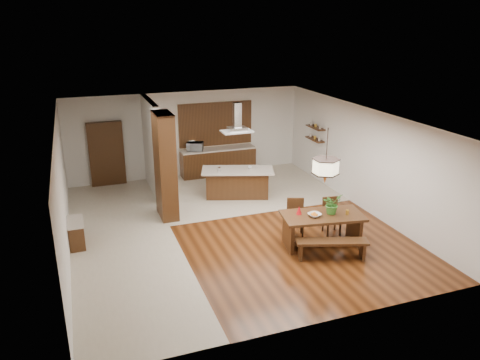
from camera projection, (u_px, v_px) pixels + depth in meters
name	position (u px, v px, depth m)	size (l,w,h in m)	color
room_shell	(229.00, 151.00, 11.70)	(9.00, 9.04, 2.92)	#3D1D0B
tile_hallway	(124.00, 241.00, 11.50)	(2.50, 9.00, 0.01)	beige
tile_kitchen	(241.00, 189.00, 15.00)	(5.50, 4.00, 0.01)	beige
soffit_band	(228.00, 118.00, 11.43)	(8.00, 9.00, 0.02)	#402510
partition_pier	(165.00, 166.00, 12.52)	(0.45, 1.00, 2.90)	black
partition_stub	(152.00, 147.00, 14.39)	(0.18, 2.40, 2.90)	silver
hallway_console	(77.00, 233.00, 11.24)	(0.37, 0.88, 0.63)	black
hallway_doorway	(107.00, 154.00, 15.08)	(1.10, 0.20, 2.10)	black
rear_counter	(218.00, 161.00, 16.28)	(2.60, 0.62, 0.95)	black
kitchen_window	(215.00, 124.00, 16.09)	(2.60, 0.08, 1.50)	brown
shelf_lower	(315.00, 139.00, 15.47)	(0.26, 0.90, 0.04)	black
shelf_upper	(315.00, 128.00, 15.33)	(0.26, 0.90, 0.04)	black
dining_table	(322.00, 223.00, 11.15)	(2.05, 1.27, 0.80)	black
dining_bench	(332.00, 250.00, 10.63)	(1.63, 0.36, 0.46)	black
dining_chair_left	(296.00, 219.00, 11.65)	(0.42, 0.42, 0.96)	black
dining_chair_right	(332.00, 216.00, 11.82)	(0.41, 0.41, 0.93)	black
pendant_lantern	(326.00, 156.00, 10.61)	(0.64, 0.64, 1.31)	beige
foliage_plant	(332.00, 204.00, 11.07)	(0.44, 0.38, 0.49)	#367527
fruit_bowl	(315.00, 215.00, 10.97)	(0.30, 0.30, 0.07)	beige
napkin_cone	(299.00, 210.00, 11.07)	(0.13, 0.13, 0.21)	red
gold_ornament	(347.00, 212.00, 11.08)	(0.08, 0.08, 0.11)	gold
kitchen_island	(237.00, 183.00, 14.25)	(2.33, 1.57, 0.88)	black
range_hood	(237.00, 117.00, 13.59)	(0.90, 0.55, 0.87)	silver
island_cup	(250.00, 167.00, 14.15)	(0.11, 0.11, 0.09)	silver
microwave	(195.00, 146.00, 15.78)	(0.53, 0.36, 0.29)	#B6B9BD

